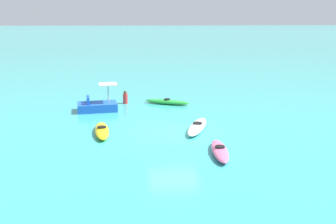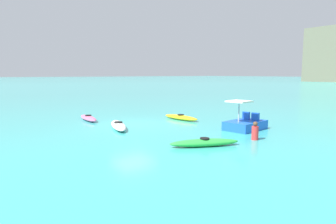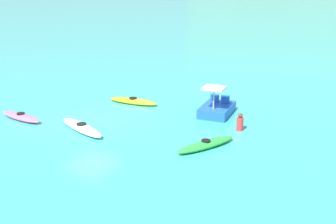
{
  "view_description": "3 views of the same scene",
  "coord_description": "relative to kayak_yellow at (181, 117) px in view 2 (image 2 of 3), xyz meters",
  "views": [
    {
      "loc": [
        -18.17,
        1.83,
        5.61
      ],
      "look_at": [
        2.22,
        0.1,
        0.57
      ],
      "focal_mm": 40.7,
      "sensor_mm": 36.0,
      "label": 1
    },
    {
      "loc": [
        15.89,
        -8.85,
        3.12
      ],
      "look_at": [
        0.96,
        2.0,
        0.72
      ],
      "focal_mm": 31.56,
      "sensor_mm": 36.0,
      "label": 2
    },
    {
      "loc": [
        14.25,
        -16.49,
        7.55
      ],
      "look_at": [
        3.29,
        2.37,
        0.35
      ],
      "focal_mm": 47.23,
      "sensor_mm": 36.0,
      "label": 3
    }
  ],
  "objects": [
    {
      "name": "ground_plane",
      "position": [
        -0.26,
        -3.58,
        -0.16
      ],
      "size": [
        600.0,
        600.0,
        0.0
      ],
      "primitive_type": "plane",
      "color": "#38ADA8"
    },
    {
      "name": "kayak_yellow",
      "position": [
        0.0,
        0.0,
        0.0
      ],
      "size": [
        3.05,
        1.04,
        0.37
      ],
      "color": "yellow",
      "rests_on": "ground_plane"
    },
    {
      "name": "kayak_pink",
      "position": [
        -3.43,
        -5.23,
        -0.0
      ],
      "size": [
        2.87,
        0.88,
        0.37
      ],
      "color": "pink",
      "rests_on": "ground_plane"
    },
    {
      "name": "kayak_white",
      "position": [
        0.33,
        -4.88,
        -0.0
      ],
      "size": [
        3.49,
        1.86,
        0.37
      ],
      "color": "white",
      "rests_on": "ground_plane"
    },
    {
      "name": "pedal_boat_blue",
      "position": [
        4.97,
        0.67,
        0.17
      ],
      "size": [
        1.82,
        2.61,
        1.68
      ],
      "color": "blue",
      "rests_on": "ground_plane"
    },
    {
      "name": "person_near_shore",
      "position": [
        6.93,
        -1.0,
        0.22
      ],
      "size": [
        0.45,
        0.45,
        0.88
      ],
      "color": "red",
      "rests_on": "ground_plane"
    },
    {
      "name": "kayak_green",
      "position": [
        6.45,
        -3.81,
        -0.0
      ],
      "size": [
        1.85,
        3.08,
        0.37
      ],
      "color": "green",
      "rests_on": "ground_plane"
    }
  ]
}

